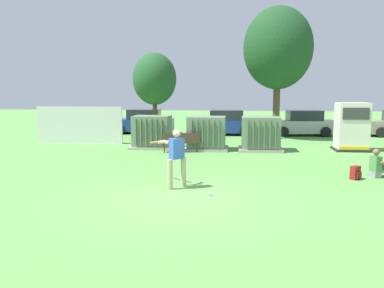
{
  "coord_description": "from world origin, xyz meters",
  "views": [
    {
      "loc": [
        1.49,
        -10.06,
        2.84
      ],
      "look_at": [
        -0.11,
        3.5,
        1.0
      ],
      "focal_mm": 36.79,
      "sensor_mm": 36.0,
      "label": 1
    }
  ],
  "objects_px": {
    "transformer_west": "(152,132)",
    "transformer_mid_east": "(261,134)",
    "sports_ball": "(210,194)",
    "transformer_mid_west": "(206,134)",
    "park_bench": "(181,141)",
    "backpack": "(356,173)",
    "batter": "(176,155)",
    "parked_car_right_of_center": "(302,124)",
    "generator_enclosure": "(352,127)",
    "seated_spectator": "(378,166)",
    "parked_car_left_of_center": "(224,123)",
    "parked_car_leftmost": "(143,122)"
  },
  "relations": [
    {
      "from": "parked_car_left_of_center",
      "to": "transformer_mid_east",
      "type": "bearing_deg",
      "value": -73.53
    },
    {
      "from": "transformer_mid_east",
      "to": "parked_car_right_of_center",
      "type": "bearing_deg",
      "value": 66.42
    },
    {
      "from": "seated_spectator",
      "to": "transformer_mid_east",
      "type": "bearing_deg",
      "value": 122.45
    },
    {
      "from": "batter",
      "to": "parked_car_right_of_center",
      "type": "height_order",
      "value": "batter"
    },
    {
      "from": "transformer_west",
      "to": "transformer_mid_east",
      "type": "height_order",
      "value": "same"
    },
    {
      "from": "transformer_mid_east",
      "to": "parked_car_leftmost",
      "type": "height_order",
      "value": "same"
    },
    {
      "from": "transformer_mid_east",
      "to": "batter",
      "type": "xyz_separation_m",
      "value": [
        -2.88,
        -7.78,
        0.19
      ]
    },
    {
      "from": "park_bench",
      "to": "backpack",
      "type": "xyz_separation_m",
      "value": [
        6.46,
        -4.98,
        -0.32
      ]
    },
    {
      "from": "transformer_west",
      "to": "sports_ball",
      "type": "distance_m",
      "value": 9.49
    },
    {
      "from": "park_bench",
      "to": "batter",
      "type": "bearing_deg",
      "value": -82.84
    },
    {
      "from": "transformer_mid_west",
      "to": "backpack",
      "type": "bearing_deg",
      "value": -48.16
    },
    {
      "from": "transformer_mid_west",
      "to": "transformer_mid_east",
      "type": "xyz_separation_m",
      "value": [
        2.6,
        0.06,
        0.0
      ]
    },
    {
      "from": "parked_car_leftmost",
      "to": "parked_car_right_of_center",
      "type": "xyz_separation_m",
      "value": [
        10.53,
        -0.03,
        0.0
      ]
    },
    {
      "from": "transformer_mid_east",
      "to": "backpack",
      "type": "xyz_separation_m",
      "value": [
        2.73,
        -6.01,
        -0.57
      ]
    },
    {
      "from": "parked_car_left_of_center",
      "to": "parked_car_right_of_center",
      "type": "bearing_deg",
      "value": 2.56
    },
    {
      "from": "generator_enclosure",
      "to": "parked_car_left_of_center",
      "type": "xyz_separation_m",
      "value": [
        -6.31,
        6.16,
        -0.38
      ]
    },
    {
      "from": "transformer_mid_west",
      "to": "park_bench",
      "type": "xyz_separation_m",
      "value": [
        -1.13,
        -0.98,
        -0.25
      ]
    },
    {
      "from": "transformer_mid_west",
      "to": "seated_spectator",
      "type": "bearing_deg",
      "value": -41.93
    },
    {
      "from": "transformer_west",
      "to": "backpack",
      "type": "height_order",
      "value": "transformer_west"
    },
    {
      "from": "generator_enclosure",
      "to": "seated_spectator",
      "type": "bearing_deg",
      "value": -97.27
    },
    {
      "from": "seated_spectator",
      "to": "parked_car_left_of_center",
      "type": "distance_m",
      "value": 13.48
    },
    {
      "from": "transformer_mid_east",
      "to": "generator_enclosure",
      "type": "distance_m",
      "value": 4.38
    },
    {
      "from": "seated_spectator",
      "to": "parked_car_left_of_center",
      "type": "xyz_separation_m",
      "value": [
        -5.53,
        12.28,
        0.38
      ]
    },
    {
      "from": "transformer_west",
      "to": "park_bench",
      "type": "xyz_separation_m",
      "value": [
        1.64,
        -1.27,
        -0.25
      ]
    },
    {
      "from": "transformer_mid_east",
      "to": "generator_enclosure",
      "type": "xyz_separation_m",
      "value": [
        4.34,
        0.53,
        0.35
      ]
    },
    {
      "from": "seated_spectator",
      "to": "transformer_west",
      "type": "bearing_deg",
      "value": 146.88
    },
    {
      "from": "transformer_west",
      "to": "transformer_mid_west",
      "type": "distance_m",
      "value": 2.78
    },
    {
      "from": "batter",
      "to": "sports_ball",
      "type": "distance_m",
      "value": 1.6
    },
    {
      "from": "backpack",
      "to": "parked_car_leftmost",
      "type": "bearing_deg",
      "value": 128.31
    },
    {
      "from": "generator_enclosure",
      "to": "backpack",
      "type": "xyz_separation_m",
      "value": [
        -1.61,
        -6.55,
        -0.92
      ]
    },
    {
      "from": "transformer_west",
      "to": "generator_enclosure",
      "type": "distance_m",
      "value": 9.72
    },
    {
      "from": "transformer_mid_west",
      "to": "sports_ball",
      "type": "height_order",
      "value": "transformer_mid_west"
    },
    {
      "from": "generator_enclosure",
      "to": "seated_spectator",
      "type": "height_order",
      "value": "generator_enclosure"
    },
    {
      "from": "batter",
      "to": "generator_enclosure",
      "type": "bearing_deg",
      "value": 49.04
    },
    {
      "from": "parked_car_left_of_center",
      "to": "generator_enclosure",
      "type": "bearing_deg",
      "value": -44.3
    },
    {
      "from": "seated_spectator",
      "to": "sports_ball",
      "type": "bearing_deg",
      "value": -151.28
    },
    {
      "from": "generator_enclosure",
      "to": "batter",
      "type": "distance_m",
      "value": 11.01
    },
    {
      "from": "batter",
      "to": "parked_car_right_of_center",
      "type": "relative_size",
      "value": 0.4
    },
    {
      "from": "backpack",
      "to": "transformer_mid_east",
      "type": "bearing_deg",
      "value": 114.39
    },
    {
      "from": "batter",
      "to": "park_bench",
      "type": "bearing_deg",
      "value": 97.16
    },
    {
      "from": "parked_car_right_of_center",
      "to": "transformer_mid_west",
      "type": "bearing_deg",
      "value": -128.86
    },
    {
      "from": "transformer_mid_west",
      "to": "park_bench",
      "type": "height_order",
      "value": "transformer_mid_west"
    },
    {
      "from": "backpack",
      "to": "parked_car_right_of_center",
      "type": "xyz_separation_m",
      "value": [
        0.29,
        12.93,
        0.54
      ]
    },
    {
      "from": "park_bench",
      "to": "seated_spectator",
      "type": "xyz_separation_m",
      "value": [
        7.28,
        -4.55,
        -0.16
      ]
    },
    {
      "from": "transformer_mid_east",
      "to": "sports_ball",
      "type": "relative_size",
      "value": 23.33
    },
    {
      "from": "generator_enclosure",
      "to": "parked_car_right_of_center",
      "type": "distance_m",
      "value": 6.53
    },
    {
      "from": "transformer_mid_east",
      "to": "generator_enclosure",
      "type": "bearing_deg",
      "value": 7.0
    },
    {
      "from": "sports_ball",
      "to": "parked_car_leftmost",
      "type": "distance_m",
      "value": 16.51
    },
    {
      "from": "parked_car_leftmost",
      "to": "generator_enclosure",
      "type": "bearing_deg",
      "value": -28.43
    },
    {
      "from": "transformer_west",
      "to": "parked_car_right_of_center",
      "type": "distance_m",
      "value": 10.72
    }
  ]
}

